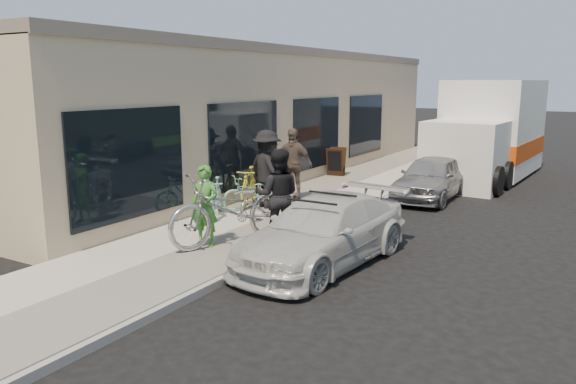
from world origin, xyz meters
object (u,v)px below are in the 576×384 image
at_px(sandwich_board, 336,162).
at_px(cruiser_bike_b, 253,192).
at_px(bike_rack, 252,184).
at_px(bystander_b, 292,164).
at_px(bystander_a, 267,169).
at_px(woman_rider, 205,206).
at_px(cruiser_bike_c, 249,186).
at_px(sedan_white, 323,232).
at_px(sedan_silver, 431,178).
at_px(man_standing, 278,195).
at_px(moving_truck, 489,135).
at_px(tandem_bike, 231,209).
at_px(cruiser_bike_a, 216,198).

height_order(sandwich_board, cruiser_bike_b, sandwich_board).
height_order(bike_rack, bystander_b, bystander_b).
bearing_deg(bystander_a, woman_rider, 127.48).
bearing_deg(cruiser_bike_c, sedan_white, -59.15).
relative_size(bike_rack, sedan_white, 0.19).
xyz_separation_m(sedan_silver, woman_rider, (-2.20, -7.10, 0.32)).
xyz_separation_m(bike_rack, man_standing, (2.37, -2.57, 0.42)).
bearing_deg(cruiser_bike_c, woman_rider, -89.51).
bearing_deg(bystander_b, cruiser_bike_c, -121.44).
relative_size(cruiser_bike_b, bystander_b, 0.86).
height_order(moving_truck, cruiser_bike_c, moving_truck).
height_order(woman_rider, man_standing, man_standing).
distance_m(moving_truck, tandem_bike, 11.58).
relative_size(bike_rack, woman_rider, 0.52).
distance_m(bike_rack, cruiser_bike_c, 0.25).
height_order(sedan_silver, man_standing, man_standing).
bearing_deg(bystander_b, bystander_a, -98.31).
xyz_separation_m(cruiser_bike_c, bystander_b, (0.55, 1.21, 0.46)).
bearing_deg(cruiser_bike_b, bystander_b, 112.01).
bearing_deg(cruiser_bike_c, bike_rack, 88.36).
distance_m(sedan_white, bystander_b, 5.00).
relative_size(bike_rack, sedan_silver, 0.23).
bearing_deg(bike_rack, bystander_b, 57.09).
bearing_deg(cruiser_bike_a, cruiser_bike_b, 45.99).
bearing_deg(moving_truck, bystander_a, -110.06).
bearing_deg(woman_rider, man_standing, 37.95).
xyz_separation_m(man_standing, cruiser_bike_b, (-1.95, 2.01, -0.48)).
bearing_deg(cruiser_bike_a, sandwich_board, 62.65).
bearing_deg(cruiser_bike_a, bystander_b, 50.50).
xyz_separation_m(bike_rack, moving_truck, (4.16, 8.09, 0.81)).
xyz_separation_m(woman_rider, bystander_a, (-0.77, 3.37, 0.18)).
xyz_separation_m(cruiser_bike_b, bystander_b, (0.21, 1.54, 0.52)).
bearing_deg(bike_rack, moving_truck, 62.78).
xyz_separation_m(sedan_white, moving_truck, (0.57, 11.11, 0.85)).
relative_size(sedan_white, moving_truck, 0.63).
distance_m(moving_truck, cruiser_bike_c, 9.30).
bearing_deg(cruiser_bike_b, bystander_a, 92.73).
height_order(cruiser_bike_c, bystander_b, bystander_b).
relative_size(bike_rack, tandem_bike, 0.31).
relative_size(sedan_white, tandem_bike, 1.64).
bearing_deg(cruiser_bike_b, sedan_white, -8.14).
bearing_deg(bike_rack, cruiser_bike_b, -52.76).
relative_size(man_standing, bystander_a, 0.94).
bearing_deg(woman_rider, moving_truck, 69.33).
height_order(tandem_bike, man_standing, man_standing).
distance_m(sandwich_board, woman_rider, 8.64).
bearing_deg(tandem_bike, bystander_b, 127.27).
bearing_deg(tandem_bike, woman_rider, -111.96).
xyz_separation_m(man_standing, cruiser_bike_a, (-2.24, 0.94, -0.45)).
relative_size(sedan_silver, man_standing, 1.96).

